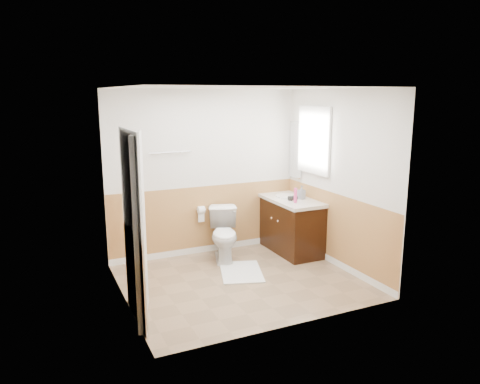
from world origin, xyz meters
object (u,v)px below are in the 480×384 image
bath_mat (241,272)px  vanity_cabinet (291,227)px  lotion_bottle (295,195)px  soap_dispenser (301,192)px  toilet (224,235)px

bath_mat → vanity_cabinet: vanity_cabinet is taller
bath_mat → lotion_bottle: bearing=12.9°
bath_mat → vanity_cabinet: (1.09, 0.48, 0.39)m
soap_dispenser → lotion_bottle: bearing=-140.1°
toilet → soap_dispenser: bearing=9.6°
toilet → bath_mat: size_ratio=0.95×
vanity_cabinet → soap_dispenser: (0.12, -0.07, 0.55)m
soap_dispenser → vanity_cabinet: bearing=149.4°
vanity_cabinet → soap_dispenser: bearing=-30.6°
toilet → bath_mat: toilet is taller
bath_mat → soap_dispenser: (1.21, 0.41, 0.94)m
bath_mat → toilet: bearing=90.0°
toilet → vanity_cabinet: size_ratio=0.69×
vanity_cabinet → lotion_bottle: size_ratio=5.00×
vanity_cabinet → toilet: bearing=174.0°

